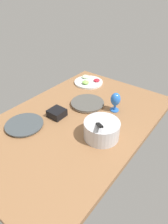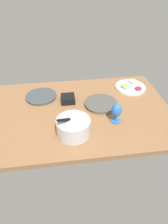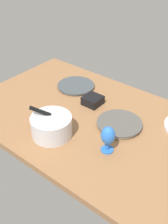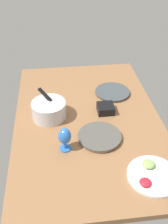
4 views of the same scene
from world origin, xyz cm
name	(u,v)px [view 1 (image 1 of 4)]	position (x,y,z in cm)	size (l,w,h in cm)	color
ground_plane	(75,121)	(0.00, 0.00, -2.00)	(160.00, 104.00, 4.00)	#8C603D
dinner_plate_left	(87,103)	(-22.26, -4.86, 1.45)	(28.41, 28.41, 2.79)	silver
dinner_plate_right	(24,125)	(29.73, -24.23, 1.13)	(28.03, 28.03, 2.18)	silver
mixing_bowl	(102,129)	(4.71, 27.30, 6.77)	(24.37, 24.37, 18.72)	silver
fruit_platter	(88,82)	(-56.95, -29.65, 1.43)	(29.29, 29.29, 5.14)	silver
hurricane_glass_blue	(115,100)	(-29.07, 18.03, 9.98)	(8.03, 8.03, 16.32)	blue
square_bowl_black	(57,113)	(5.77, -14.00, 3.29)	(11.99, 11.99, 5.90)	black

